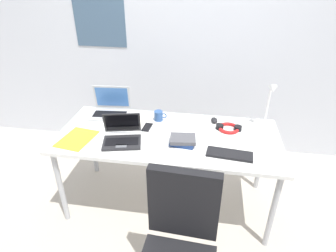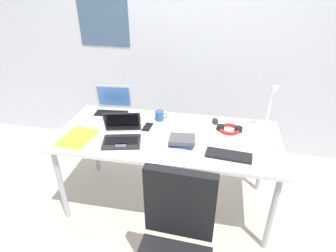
{
  "view_description": "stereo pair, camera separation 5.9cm",
  "coord_description": "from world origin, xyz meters",
  "px_view_note": "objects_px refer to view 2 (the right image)",
  "views": [
    {
      "loc": [
        0.31,
        -1.94,
        1.93
      ],
      "look_at": [
        0.0,
        0.0,
        0.82
      ],
      "focal_mm": 30.13,
      "sensor_mm": 36.0,
      "label": 1
    },
    {
      "loc": [
        0.37,
        -1.93,
        1.93
      ],
      "look_at": [
        0.0,
        0.0,
        0.82
      ],
      "focal_mm": 30.13,
      "sensor_mm": 36.0,
      "label": 2
    }
  ],
  "objects_px": {
    "desk_lamp": "(270,106)",
    "cell_phone": "(148,127)",
    "pill_bottle": "(139,117)",
    "paper_folder_far_corner": "(78,137)",
    "external_keyboard": "(229,155)",
    "laptop_back_right": "(122,136)",
    "computer_mouse": "(215,121)",
    "book_stack": "(182,141)",
    "coffee_mug": "(160,116)",
    "laptop_by_keyboard": "(112,109)",
    "headphones": "(229,129)"
  },
  "relations": [
    {
      "from": "desk_lamp",
      "to": "coffee_mug",
      "type": "xyz_separation_m",
      "value": [
        -0.92,
        -0.04,
        -0.15
      ]
    },
    {
      "from": "laptop_back_right",
      "to": "external_keyboard",
      "type": "height_order",
      "value": "laptop_back_right"
    },
    {
      "from": "external_keyboard",
      "to": "pill_bottle",
      "type": "height_order",
      "value": "pill_bottle"
    },
    {
      "from": "headphones",
      "to": "pill_bottle",
      "type": "bearing_deg",
      "value": 179.17
    },
    {
      "from": "computer_mouse",
      "to": "cell_phone",
      "type": "xyz_separation_m",
      "value": [
        -0.56,
        -0.19,
        -0.01
      ]
    },
    {
      "from": "desk_lamp",
      "to": "coffee_mug",
      "type": "height_order",
      "value": "desk_lamp"
    },
    {
      "from": "pill_bottle",
      "to": "paper_folder_far_corner",
      "type": "relative_size",
      "value": 0.25
    },
    {
      "from": "paper_folder_far_corner",
      "to": "external_keyboard",
      "type": "bearing_deg",
      "value": -1.57
    },
    {
      "from": "paper_folder_far_corner",
      "to": "desk_lamp",
      "type": "bearing_deg",
      "value": 17.02
    },
    {
      "from": "headphones",
      "to": "coffee_mug",
      "type": "xyz_separation_m",
      "value": [
        -0.61,
        0.07,
        0.03
      ]
    },
    {
      "from": "laptop_back_right",
      "to": "computer_mouse",
      "type": "distance_m",
      "value": 0.83
    },
    {
      "from": "laptop_back_right",
      "to": "book_stack",
      "type": "relative_size",
      "value": 1.64
    },
    {
      "from": "desk_lamp",
      "to": "laptop_by_keyboard",
      "type": "height_order",
      "value": "desk_lamp"
    },
    {
      "from": "book_stack",
      "to": "desk_lamp",
      "type": "bearing_deg",
      "value": 30.84
    },
    {
      "from": "paper_folder_far_corner",
      "to": "computer_mouse",
      "type": "bearing_deg",
      "value": 23.29
    },
    {
      "from": "desk_lamp",
      "to": "laptop_by_keyboard",
      "type": "distance_m",
      "value": 1.39
    },
    {
      "from": "desk_lamp",
      "to": "cell_phone",
      "type": "distance_m",
      "value": 1.03
    },
    {
      "from": "laptop_by_keyboard",
      "to": "computer_mouse",
      "type": "bearing_deg",
      "value": -0.0
    },
    {
      "from": "pill_bottle",
      "to": "paper_folder_far_corner",
      "type": "xyz_separation_m",
      "value": [
        -0.41,
        -0.36,
        -0.04
      ]
    },
    {
      "from": "book_stack",
      "to": "coffee_mug",
      "type": "height_order",
      "value": "coffee_mug"
    },
    {
      "from": "pill_bottle",
      "to": "paper_folder_far_corner",
      "type": "distance_m",
      "value": 0.55
    },
    {
      "from": "cell_phone",
      "to": "pill_bottle",
      "type": "distance_m",
      "value": 0.14
    },
    {
      "from": "pill_bottle",
      "to": "book_stack",
      "type": "height_order",
      "value": "pill_bottle"
    },
    {
      "from": "book_stack",
      "to": "coffee_mug",
      "type": "xyz_separation_m",
      "value": [
        -0.26,
        0.35,
        0.01
      ]
    },
    {
      "from": "cell_phone",
      "to": "book_stack",
      "type": "relative_size",
      "value": 0.65
    },
    {
      "from": "external_keyboard",
      "to": "headphones",
      "type": "relative_size",
      "value": 1.54
    },
    {
      "from": "cell_phone",
      "to": "book_stack",
      "type": "height_order",
      "value": "book_stack"
    },
    {
      "from": "computer_mouse",
      "to": "pill_bottle",
      "type": "distance_m",
      "value": 0.67
    },
    {
      "from": "external_keyboard",
      "to": "coffee_mug",
      "type": "relative_size",
      "value": 2.92
    },
    {
      "from": "laptop_by_keyboard",
      "to": "computer_mouse",
      "type": "distance_m",
      "value": 0.95
    },
    {
      "from": "external_keyboard",
      "to": "coffee_mug",
      "type": "distance_m",
      "value": 0.76
    },
    {
      "from": "computer_mouse",
      "to": "pill_bottle",
      "type": "relative_size",
      "value": 1.22
    },
    {
      "from": "cell_phone",
      "to": "book_stack",
      "type": "bearing_deg",
      "value": -27.87
    },
    {
      "from": "laptop_by_keyboard",
      "to": "external_keyboard",
      "type": "bearing_deg",
      "value": -24.81
    },
    {
      "from": "external_keyboard",
      "to": "book_stack",
      "type": "height_order",
      "value": "book_stack"
    },
    {
      "from": "desk_lamp",
      "to": "headphones",
      "type": "height_order",
      "value": "desk_lamp"
    },
    {
      "from": "paper_folder_far_corner",
      "to": "laptop_by_keyboard",
      "type": "bearing_deg",
      "value": 75.18
    },
    {
      "from": "laptop_by_keyboard",
      "to": "computer_mouse",
      "type": "relative_size",
      "value": 3.74
    },
    {
      "from": "headphones",
      "to": "paper_folder_far_corner",
      "type": "distance_m",
      "value": 1.24
    },
    {
      "from": "laptop_by_keyboard",
      "to": "pill_bottle",
      "type": "bearing_deg",
      "value": -19.96
    },
    {
      "from": "desk_lamp",
      "to": "pill_bottle",
      "type": "bearing_deg",
      "value": -174.6
    },
    {
      "from": "laptop_by_keyboard",
      "to": "cell_phone",
      "type": "xyz_separation_m",
      "value": [
        0.39,
        -0.19,
        -0.04
      ]
    },
    {
      "from": "external_keyboard",
      "to": "pill_bottle",
      "type": "relative_size",
      "value": 4.18
    },
    {
      "from": "laptop_by_keyboard",
      "to": "paper_folder_far_corner",
      "type": "bearing_deg",
      "value": -104.82
    },
    {
      "from": "cell_phone",
      "to": "headphones",
      "type": "height_order",
      "value": "headphones"
    },
    {
      "from": "laptop_back_right",
      "to": "desk_lamp",
      "type": "bearing_deg",
      "value": 20.66
    },
    {
      "from": "laptop_by_keyboard",
      "to": "book_stack",
      "type": "relative_size",
      "value": 1.72
    },
    {
      "from": "headphones",
      "to": "coffee_mug",
      "type": "bearing_deg",
      "value": 173.4
    },
    {
      "from": "laptop_back_right",
      "to": "laptop_by_keyboard",
      "type": "relative_size",
      "value": 0.96
    },
    {
      "from": "computer_mouse",
      "to": "book_stack",
      "type": "bearing_deg",
      "value": -129.15
    }
  ]
}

